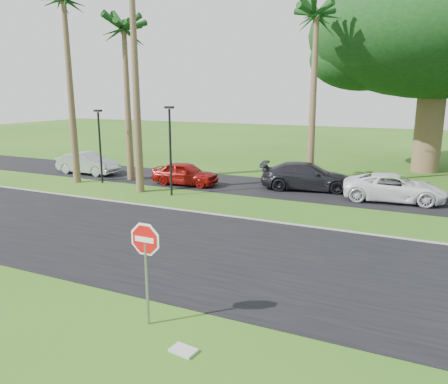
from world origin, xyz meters
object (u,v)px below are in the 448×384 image
car_dark (307,177)px  car_minivan (394,188)px  car_silver (88,163)px  car_red (185,174)px  stop_sign_near (146,253)px

car_dark → car_minivan: size_ratio=1.06×
car_silver → car_red: bearing=-92.7°
stop_sign_near → car_silver: (-14.78, 14.40, -1.06)m
car_silver → car_minivan: 19.04m
car_silver → car_dark: 14.50m
stop_sign_near → car_silver: stop_sign_near is taller
stop_sign_near → car_minivan: (4.24, 15.10, -1.10)m
car_silver → car_red: size_ratio=1.10×
stop_sign_near → car_red: 15.85m
car_silver → car_dark: (14.43, 1.45, 0.04)m
car_silver → car_minivan: (19.03, 0.69, -0.03)m
car_red → car_minivan: bearing=-88.7°
car_minivan → stop_sign_near: bearing=158.5°
car_silver → car_minivan: bearing=-88.4°
car_dark → car_silver: bearing=83.6°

